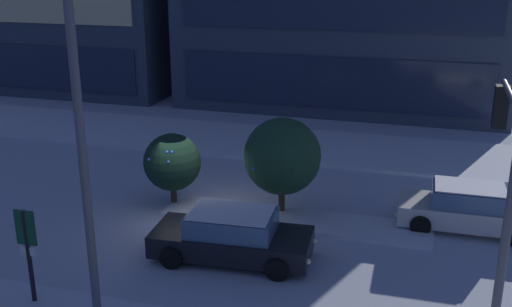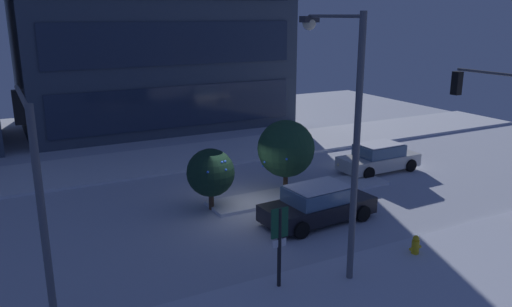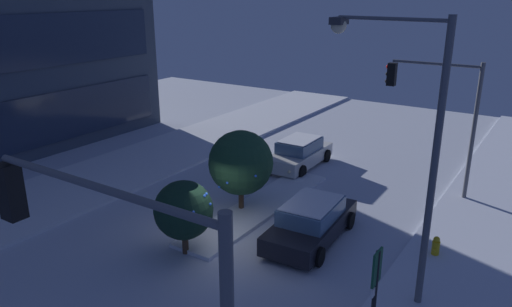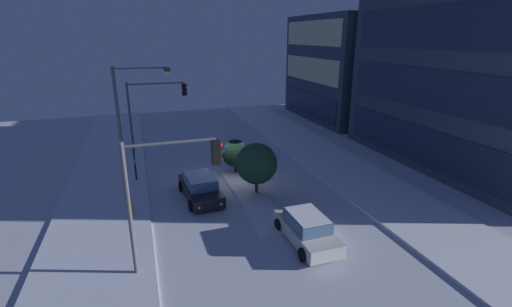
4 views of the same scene
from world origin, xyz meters
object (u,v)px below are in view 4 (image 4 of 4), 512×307
street_lamp_arched (134,114)px  car_far (307,229)px  fire_hydrant (132,210)px  decorated_tree_left_of_median (235,153)px  car_near (200,187)px  traffic_light_corner_near_left (153,103)px  decorated_tree_median (257,164)px  traffic_light_corner_near_right (167,181)px  parking_info_sign (134,159)px

street_lamp_arched → car_far: bearing=-42.6°
fire_hydrant → decorated_tree_left_of_median: (-4.42, 7.31, 1.25)m
car_near → traffic_light_corner_near_left: (-10.31, -2.00, 3.64)m
decorated_tree_median → decorated_tree_left_of_median: 3.92m
car_far → traffic_light_corner_near_left: 18.43m
traffic_light_corner_near_left → decorated_tree_left_of_median: (7.04, 5.17, -2.72)m
street_lamp_arched → traffic_light_corner_near_left: bearing=85.2°
fire_hydrant → decorated_tree_median: size_ratio=0.23×
traffic_light_corner_near_right → car_far: bearing=1.1°
traffic_light_corner_near_left → car_far: bearing=-70.2°
decorated_tree_left_of_median → parking_info_sign: bearing=-96.3°
street_lamp_arched → parking_info_sign: (-2.28, -0.31, -3.59)m
traffic_light_corner_near_right → parking_info_sign: 11.22m
car_near → decorated_tree_median: bearing=76.2°
fire_hydrant → decorated_tree_left_of_median: bearing=121.2°
street_lamp_arched → decorated_tree_median: 8.08m
fire_hydrant → decorated_tree_median: bearing=94.1°
street_lamp_arched → fire_hydrant: (2.92, -0.62, -4.89)m
traffic_light_corner_near_left → parking_info_sign: traffic_light_corner_near_left is taller
street_lamp_arched → decorated_tree_median: bearing=-13.3°
car_far → decorated_tree_left_of_median: size_ratio=1.69×
decorated_tree_median → street_lamp_arched: bearing=-108.6°
street_lamp_arched → parking_info_sign: street_lamp_arched is taller
car_near → decorated_tree_left_of_median: 4.64m
car_far → traffic_light_corner_near_left: traffic_light_corner_near_left is taller
parking_info_sign → car_far: bearing=-53.4°
traffic_light_corner_near_left → street_lamp_arched: (8.55, -1.52, 0.92)m
traffic_light_corner_near_right → parking_info_sign: bearing=97.6°
fire_hydrant → parking_info_sign: parking_info_sign is taller
traffic_light_corner_near_left → decorated_tree_median: bearing=-63.2°
car_far → traffic_light_corner_near_right: bearing=90.1°
street_lamp_arched → parking_info_sign: 4.26m
car_near → fire_hydrant: car_near is taller
traffic_light_corner_near_right → parking_info_sign: size_ratio=2.26×
car_far → traffic_light_corner_near_right: (0.13, -6.49, 3.44)m
traffic_light_corner_near_right → fire_hydrant: traffic_light_corner_near_right is taller
street_lamp_arched → decorated_tree_left_of_median: bearing=18.0°
parking_info_sign → decorated_tree_median: 8.71m
car_far → traffic_light_corner_near_right: traffic_light_corner_near_right is taller
traffic_light_corner_near_right → street_lamp_arched: size_ratio=0.73×
decorated_tree_median → decorated_tree_left_of_median: (-3.88, -0.35, -0.48)m
car_near → car_far: size_ratio=1.08×
car_far → traffic_light_corner_near_right: 7.35m
traffic_light_corner_near_right → street_lamp_arched: bearing=97.6°
parking_info_sign → decorated_tree_median: bearing=-32.3°
car_near → decorated_tree_left_of_median: decorated_tree_left_of_median is taller
car_far → street_lamp_arched: bearing=41.1°
traffic_light_corner_near_left → parking_info_sign: (6.27, -1.83, -2.67)m
traffic_light_corner_near_left → decorated_tree_median: (10.92, 5.52, -2.25)m
decorated_tree_left_of_median → car_far: bearing=5.4°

